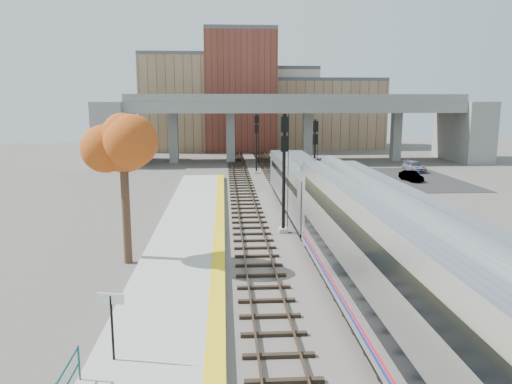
{
  "coord_description": "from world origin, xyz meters",
  "views": [
    {
      "loc": [
        -4.99,
        -26.09,
        8.64
      ],
      "look_at": [
        -2.82,
        7.28,
        2.5
      ],
      "focal_mm": 35.0,
      "sensor_mm": 36.0,
      "label": 1
    }
  ],
  "objects_px": {
    "signal_mast_near": "(284,173)",
    "car_b": "(411,176)",
    "coach": "(405,278)",
    "signal_mast_mid": "(315,160)",
    "signal_mast_far": "(256,144)",
    "locomotive": "(301,183)",
    "car_c": "(414,167)",
    "car_a": "(374,178)",
    "tree": "(123,145)"
  },
  "relations": [
    {
      "from": "signal_mast_near",
      "to": "tree",
      "type": "xyz_separation_m",
      "value": [
        -9.11,
        -5.62,
        2.37
      ]
    },
    {
      "from": "car_a",
      "to": "tree",
      "type": "bearing_deg",
      "value": -126.39
    },
    {
      "from": "locomotive",
      "to": "coach",
      "type": "xyz_separation_m",
      "value": [
        -0.0,
        -22.61,
        0.52
      ]
    },
    {
      "from": "tree",
      "to": "car_b",
      "type": "xyz_separation_m",
      "value": [
        25.48,
        25.99,
        -5.8
      ]
    },
    {
      "from": "coach",
      "to": "signal_mast_far",
      "type": "bearing_deg",
      "value": 92.75
    },
    {
      "from": "car_b",
      "to": "signal_mast_far",
      "type": "bearing_deg",
      "value": 145.99
    },
    {
      "from": "locomotive",
      "to": "car_b",
      "type": "height_order",
      "value": "locomotive"
    },
    {
      "from": "coach",
      "to": "tree",
      "type": "relative_size",
      "value": 2.9
    },
    {
      "from": "car_b",
      "to": "signal_mast_mid",
      "type": "bearing_deg",
      "value": -154.81
    },
    {
      "from": "signal_mast_far",
      "to": "car_c",
      "type": "distance_m",
      "value": 19.69
    },
    {
      "from": "locomotive",
      "to": "signal_mast_mid",
      "type": "bearing_deg",
      "value": 68.86
    },
    {
      "from": "signal_mast_far",
      "to": "tree",
      "type": "relative_size",
      "value": 0.82
    },
    {
      "from": "signal_mast_near",
      "to": "car_b",
      "type": "relative_size",
      "value": 2.36
    },
    {
      "from": "car_c",
      "to": "signal_mast_far",
      "type": "bearing_deg",
      "value": 177.05
    },
    {
      "from": "signal_mast_near",
      "to": "coach",
      "type": "bearing_deg",
      "value": -82.69
    },
    {
      "from": "coach",
      "to": "signal_mast_near",
      "type": "bearing_deg",
      "value": 97.31
    },
    {
      "from": "signal_mast_near",
      "to": "car_a",
      "type": "xyz_separation_m",
      "value": [
        11.77,
        18.78,
        -3.36
      ]
    },
    {
      "from": "signal_mast_far",
      "to": "tree",
      "type": "xyz_separation_m",
      "value": [
        -9.11,
        -32.96,
        2.88
      ]
    },
    {
      "from": "signal_mast_near",
      "to": "signal_mast_far",
      "type": "xyz_separation_m",
      "value": [
        0.0,
        27.33,
        -0.51
      ]
    },
    {
      "from": "locomotive",
      "to": "signal_mast_near",
      "type": "xyz_separation_m",
      "value": [
        -2.1,
        -6.23,
        1.74
      ]
    },
    {
      "from": "signal_mast_mid",
      "to": "signal_mast_far",
      "type": "bearing_deg",
      "value": 104.43
    },
    {
      "from": "car_a",
      "to": "car_c",
      "type": "bearing_deg",
      "value": 52.79
    },
    {
      "from": "signal_mast_mid",
      "to": "car_a",
      "type": "distance_m",
      "value": 11.02
    },
    {
      "from": "locomotive",
      "to": "car_c",
      "type": "bearing_deg",
      "value": 50.8
    },
    {
      "from": "tree",
      "to": "signal_mast_far",
      "type": "bearing_deg",
      "value": 74.55
    },
    {
      "from": "coach",
      "to": "signal_mast_far",
      "type": "height_order",
      "value": "signal_mast_far"
    },
    {
      "from": "signal_mast_near",
      "to": "signal_mast_mid",
      "type": "distance_m",
      "value": 12.13
    },
    {
      "from": "locomotive",
      "to": "car_c",
      "type": "xyz_separation_m",
      "value": [
        17.39,
        21.32,
        -1.62
      ]
    },
    {
      "from": "signal_mast_near",
      "to": "car_b",
      "type": "height_order",
      "value": "signal_mast_near"
    },
    {
      "from": "locomotive",
      "to": "car_c",
      "type": "relative_size",
      "value": 4.47
    },
    {
      "from": "coach",
      "to": "signal_mast_near",
      "type": "xyz_separation_m",
      "value": [
        -2.1,
        16.38,
        1.22
      ]
    },
    {
      "from": "car_b",
      "to": "car_c",
      "type": "bearing_deg",
      "value": 55.61
    },
    {
      "from": "coach",
      "to": "car_c",
      "type": "relative_size",
      "value": 5.86
    },
    {
      "from": "locomotive",
      "to": "car_b",
      "type": "relative_size",
      "value": 5.74
    },
    {
      "from": "coach",
      "to": "signal_mast_near",
      "type": "relative_size",
      "value": 3.19
    },
    {
      "from": "locomotive",
      "to": "coach",
      "type": "height_order",
      "value": "coach"
    },
    {
      "from": "locomotive",
      "to": "signal_mast_mid",
      "type": "distance_m",
      "value": 5.68
    },
    {
      "from": "car_b",
      "to": "car_c",
      "type": "distance_m",
      "value": 7.83
    },
    {
      "from": "coach",
      "to": "locomotive",
      "type": "bearing_deg",
      "value": 90.0
    },
    {
      "from": "car_b",
      "to": "signal_mast_near",
      "type": "bearing_deg",
      "value": -139.75
    },
    {
      "from": "coach",
      "to": "car_a",
      "type": "height_order",
      "value": "coach"
    },
    {
      "from": "signal_mast_mid",
      "to": "car_c",
      "type": "xyz_separation_m",
      "value": [
        15.39,
        16.15,
        -2.83
      ]
    },
    {
      "from": "locomotive",
      "to": "signal_mast_far",
      "type": "bearing_deg",
      "value": 95.68
    },
    {
      "from": "coach",
      "to": "car_c",
      "type": "distance_m",
      "value": 47.29
    },
    {
      "from": "signal_mast_near",
      "to": "car_c",
      "type": "xyz_separation_m",
      "value": [
        19.49,
        27.55,
        -3.36
      ]
    },
    {
      "from": "coach",
      "to": "signal_mast_mid",
      "type": "relative_size",
      "value": 3.55
    },
    {
      "from": "car_a",
      "to": "car_c",
      "type": "xyz_separation_m",
      "value": [
        7.72,
        8.77,
        -0.0
      ]
    },
    {
      "from": "car_b",
      "to": "car_a",
      "type": "bearing_deg",
      "value": -171.99
    },
    {
      "from": "signal_mast_mid",
      "to": "car_c",
      "type": "distance_m",
      "value": 22.48
    },
    {
      "from": "signal_mast_mid",
      "to": "signal_mast_near",
      "type": "bearing_deg",
      "value": -109.78
    }
  ]
}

